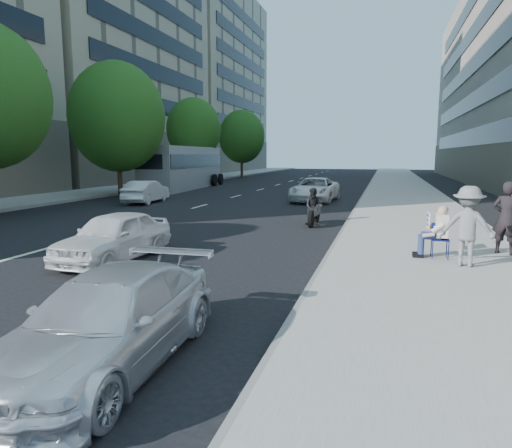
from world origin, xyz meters
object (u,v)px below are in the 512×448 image
(white_sedan_near, at_px, (114,236))
(bus, at_px, (184,168))
(seated_protester, at_px, (436,229))
(white_sedan_mid, at_px, (146,192))
(motorcycle, at_px, (314,209))
(pedestrian_woman, at_px, (507,218))
(parked_sedan, at_px, (109,321))
(white_sedan_far, at_px, (315,190))
(jogger, at_px, (468,226))

(white_sedan_near, height_order, bus, bus)
(seated_protester, relative_size, white_sedan_near, 0.35)
(white_sedan_mid, height_order, motorcycle, motorcycle)
(pedestrian_woman, relative_size, parked_sedan, 0.46)
(white_sedan_mid, bearing_deg, white_sedan_far, -165.28)
(parked_sedan, height_order, white_sedan_far, white_sedan_far)
(seated_protester, distance_m, jogger, 0.96)
(seated_protester, xyz_separation_m, pedestrian_woman, (1.76, 0.93, 0.21))
(pedestrian_woman, bearing_deg, white_sedan_mid, -7.12)
(seated_protester, height_order, parked_sedan, seated_protester)
(seated_protester, distance_m, bus, 27.52)
(white_sedan_near, bearing_deg, seated_protester, 16.57)
(white_sedan_near, bearing_deg, jogger, 10.84)
(white_sedan_near, distance_m, bus, 25.34)
(white_sedan_far, height_order, motorcycle, motorcycle)
(white_sedan_mid, xyz_separation_m, motorcycle, (10.32, -5.66, 0.01))
(motorcycle, bearing_deg, white_sedan_mid, 154.87)
(jogger, xyz_separation_m, white_sedan_near, (-8.41, -1.15, -0.44))
(parked_sedan, relative_size, white_sedan_near, 1.11)
(seated_protester, xyz_separation_m, jogger, (0.59, -0.73, 0.19))
(parked_sedan, relative_size, motorcycle, 1.99)
(jogger, height_order, white_sedan_mid, jogger)
(white_sedan_mid, bearing_deg, jogger, 135.74)
(jogger, distance_m, parked_sedan, 8.16)
(bus, bearing_deg, white_sedan_mid, -80.44)
(seated_protester, height_order, white_sedan_mid, seated_protester)
(seated_protester, relative_size, parked_sedan, 0.32)
(pedestrian_woman, xyz_separation_m, white_sedan_near, (-9.58, -2.81, -0.46))
(motorcycle, bearing_deg, pedestrian_woman, -34.81)
(white_sedan_near, xyz_separation_m, bus, (-8.96, 23.69, 1.01))
(pedestrian_woman, bearing_deg, motorcycle, -13.14)
(white_sedan_mid, distance_m, bus, 11.15)
(parked_sedan, distance_m, motorcycle, 12.43)
(parked_sedan, bearing_deg, white_sedan_mid, 116.40)
(white_sedan_far, height_order, bus, bus)
(parked_sedan, relative_size, white_sedan_far, 0.83)
(white_sedan_near, height_order, white_sedan_mid, white_sedan_near)
(bus, bearing_deg, jogger, -56.52)
(parked_sedan, bearing_deg, motorcycle, 85.12)
(parked_sedan, bearing_deg, bus, 111.38)
(seated_protester, bearing_deg, pedestrian_woman, 27.78)
(seated_protester, bearing_deg, white_sedan_mid, 142.08)
(seated_protester, bearing_deg, white_sedan_near, -166.47)
(jogger, relative_size, motorcycle, 0.90)
(white_sedan_mid, distance_m, white_sedan_far, 9.61)
(jogger, relative_size, white_sedan_far, 0.37)
(white_sedan_far, bearing_deg, parked_sedan, -85.45)
(motorcycle, bearing_deg, jogger, -50.40)
(seated_protester, relative_size, motorcycle, 0.64)
(bus, bearing_deg, pedestrian_woman, -52.55)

